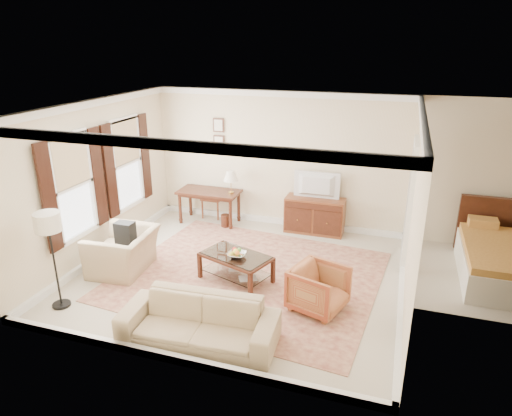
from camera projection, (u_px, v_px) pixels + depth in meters
The scene contains 20 objects.
room_shell at pixel (238, 134), 7.15m from camera, with size 5.51×5.01×2.91m.
window_front at pixel (73, 187), 7.63m from camera, with size 0.12×1.56×1.80m, color #CCB284, non-canonical shape.
window_rear at pixel (127, 163), 9.06m from camera, with size 0.12×1.56×1.80m, color #CCB284, non-canonical shape.
doorway at pixel (409, 205), 8.19m from camera, with size 0.10×1.12×2.25m, color white, non-canonical shape.
rug at pixel (249, 275), 7.95m from camera, with size 4.31×3.70×0.01m, color maroon.
writing_desk at pixel (209, 196), 10.06m from camera, with size 1.35×0.68×0.74m.
desk_chair at pixel (213, 195), 10.42m from camera, with size 0.45×0.45×1.05m, color brown, non-canonical shape.
desk_lamp at pixel (231, 182), 9.78m from camera, with size 0.32×0.32×0.50m, color silver, non-canonical shape.
framed_prints at pixel (219, 133), 9.93m from camera, with size 0.25×0.04×0.68m, color #462014, non-canonical shape.
sideboard at pixel (315, 215), 9.62m from camera, with size 1.23×0.47×0.76m, color brown.
tv at pixel (316, 178), 9.31m from camera, with size 0.91×0.52×0.12m, color black.
coffee_table at pixel (236, 261), 7.66m from camera, with size 1.32×1.02×0.49m.
fruit_bowl at pixel (237, 254), 7.51m from camera, with size 0.42×0.42×0.10m, color silver.
book_a at pixel (230, 267), 7.85m from camera, with size 0.28×0.04×0.38m, color brown.
book_b at pixel (247, 275), 7.58m from camera, with size 0.28×0.03×0.38m, color brown.
striped_armchair at pixel (319, 287), 6.84m from camera, with size 0.75×0.70×0.77m, color #993C21.
club_armchair at pixel (123, 245), 7.97m from camera, with size 1.13×0.74×0.99m, color tan.
backpack at pixel (125, 232), 7.89m from camera, with size 0.32×0.22×0.40m, color black.
sofa at pixel (198, 315), 6.09m from camera, with size 2.12×0.62×0.83m, color tan.
floor_lamp at pixel (49, 229), 6.61m from camera, with size 0.38×0.38×1.54m.
Camera 1 is at (2.47, -6.67, 3.88)m, focal length 32.00 mm.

